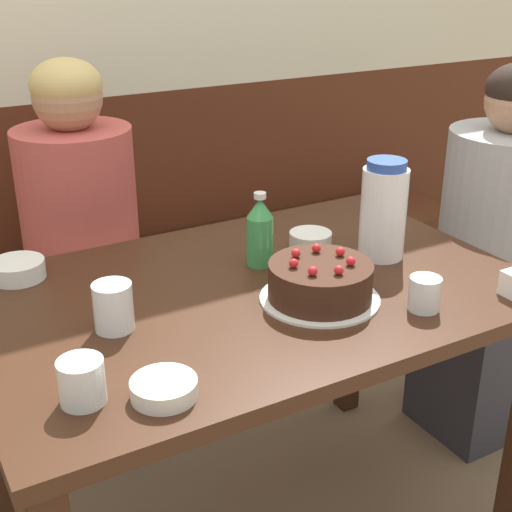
% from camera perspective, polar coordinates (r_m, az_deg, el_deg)
% --- Properties ---
extents(back_wall, '(4.80, 0.04, 2.50)m').
position_cam_1_polar(back_wall, '(2.40, -13.47, 18.91)').
color(back_wall, '#4C2314').
rests_on(back_wall, ground_plane).
extents(bench_seat, '(2.64, 0.38, 0.46)m').
position_cam_1_polar(bench_seat, '(2.49, -9.77, -5.39)').
color(bench_seat, '#472314').
rests_on(bench_seat, ground_plane).
extents(dining_table, '(1.21, 0.80, 0.72)m').
position_cam_1_polar(dining_table, '(1.63, -0.34, -5.71)').
color(dining_table, '#381E11').
rests_on(dining_table, ground_plane).
extents(birthday_cake, '(0.26, 0.26, 0.10)m').
position_cam_1_polar(birthday_cake, '(1.52, 5.16, -2.10)').
color(birthday_cake, white).
rests_on(birthday_cake, dining_table).
extents(water_pitcher, '(0.11, 0.11, 0.24)m').
position_cam_1_polar(water_pitcher, '(1.73, 10.18, 3.60)').
color(water_pitcher, white).
rests_on(water_pitcher, dining_table).
extents(soju_bottle, '(0.06, 0.06, 0.18)m').
position_cam_1_polar(soju_bottle, '(1.67, 0.31, 1.99)').
color(soju_bottle, '#388E4C').
rests_on(soju_bottle, dining_table).
extents(bowl_soup_white, '(0.12, 0.12, 0.04)m').
position_cam_1_polar(bowl_soup_white, '(1.71, -18.53, -1.04)').
color(bowl_soup_white, white).
rests_on(bowl_soup_white, dining_table).
extents(bowl_rice_small, '(0.11, 0.11, 0.03)m').
position_cam_1_polar(bowl_rice_small, '(1.22, -7.38, -10.47)').
color(bowl_rice_small, white).
rests_on(bowl_rice_small, dining_table).
extents(bowl_side_dish, '(0.11, 0.11, 0.04)m').
position_cam_1_polar(bowl_side_dish, '(1.79, 4.38, 1.27)').
color(bowl_side_dish, white).
rests_on(bowl_side_dish, dining_table).
extents(glass_water_tall, '(0.08, 0.08, 0.10)m').
position_cam_1_polar(glass_water_tall, '(1.42, -11.35, -4.01)').
color(glass_water_tall, silver).
rests_on(glass_water_tall, dining_table).
extents(glass_tumbler_short, '(0.08, 0.08, 0.08)m').
position_cam_1_polar(glass_tumbler_short, '(1.22, -13.77, -9.72)').
color(glass_tumbler_short, silver).
rests_on(glass_tumbler_short, dining_table).
extents(glass_shot_small, '(0.07, 0.07, 0.07)m').
position_cam_1_polar(glass_shot_small, '(1.52, 13.33, -2.94)').
color(glass_shot_small, silver).
rests_on(glass_shot_small, dining_table).
extents(person_teal_shirt, '(0.35, 0.35, 1.14)m').
position_cam_1_polar(person_teal_shirt, '(2.22, 18.58, -0.80)').
color(person_teal_shirt, '#33333D').
rests_on(person_teal_shirt, ground_plane).
extents(person_pale_blue_shirt, '(0.33, 0.34, 1.15)m').
position_cam_1_polar(person_pale_blue_shirt, '(2.15, -13.49, -1.05)').
color(person_pale_blue_shirt, '#33333D').
rests_on(person_pale_blue_shirt, ground_plane).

